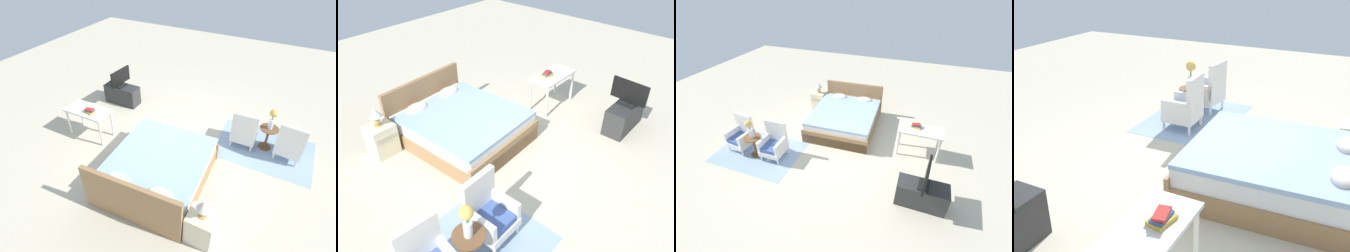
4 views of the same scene
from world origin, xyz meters
TOP-DOWN VIEW (x-y plane):
  - ground_plane at (0.00, 0.00)m, footprint 16.00×16.00m
  - bed at (-0.12, 1.18)m, footprint 1.91×2.22m
  - armchair_by_window_right at (-1.32, -0.68)m, footprint 0.55×0.55m
  - side_table at (-1.81, -0.83)m, footprint 0.40×0.40m
  - flower_vase at (-1.81, -0.83)m, footprint 0.17×0.17m
  - nightstand at (-1.31, 1.90)m, footprint 0.44×0.41m
  - table_lamp at (-1.31, 1.90)m, footprint 0.22×0.22m
  - tv_stand at (2.19, -0.94)m, footprint 0.96×0.40m
  - tv_flatscreen at (2.19, -0.94)m, footprint 0.23×0.70m
  - vanity_desk at (2.00, 0.62)m, footprint 1.04×0.52m
  - book_stack at (1.87, 0.68)m, footprint 0.25×0.20m

SIDE VIEW (x-z plane):
  - ground_plane at x=0.00m, z-range 0.00..0.00m
  - tv_stand at x=2.19m, z-range 0.00..0.52m
  - nightstand at x=-1.31m, z-range 0.00..0.58m
  - bed at x=-0.12m, z-range -0.18..0.78m
  - side_table at x=-1.81m, z-range 0.07..0.62m
  - armchair_by_window_right at x=-1.32m, z-range -0.08..0.84m
  - vanity_desk at x=2.00m, z-range 0.26..0.98m
  - book_stack at x=1.87m, z-range 0.72..0.81m
  - tv_flatscreen at x=2.19m, z-range 0.53..1.02m
  - table_lamp at x=-1.31m, z-range 0.63..0.96m
  - flower_vase at x=-1.81m, z-range 0.60..1.08m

